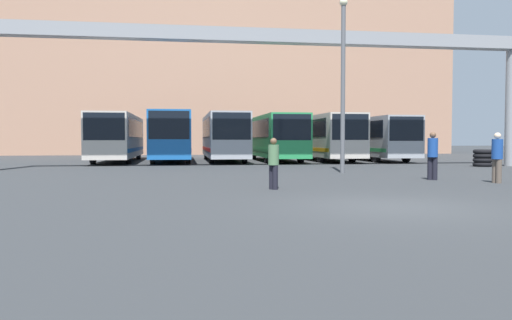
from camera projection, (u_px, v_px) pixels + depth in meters
The scene contains 14 objects.
ground_plane at pixel (392, 207), 11.26m from camera, with size 200.00×200.00×0.00m, color #2D3033.
building_backdrop at pixel (224, 75), 55.23m from camera, with size 47.57×12.00×17.38m.
overhead_gantry at pixel (271, 52), 26.22m from camera, with size 28.35×0.80×7.29m.
bus_slot_0 at pixel (118, 135), 34.10m from camera, with size 2.51×12.27×3.14m.
bus_slot_1 at pixel (171, 134), 34.67m from camera, with size 2.56×12.34×3.27m.
bus_slot_2 at pixel (224, 135), 34.73m from camera, with size 2.48×11.40×3.20m.
bus_slot_3 at pixel (275, 135), 34.99m from camera, with size 2.55×10.83×3.13m.
bus_slot_4 at pixel (322, 135), 36.27m from camera, with size 2.53×12.35×3.17m.
bus_slot_5 at pixel (375, 136), 35.78m from camera, with size 2.44×10.26×3.03m.
pedestrian_near_left at pixel (274, 162), 15.16m from camera, with size 0.33×0.33×1.57m.
pedestrian_mid_right at pixel (497, 156), 17.38m from camera, with size 0.37×0.37×1.76m.
pedestrian_near_right at pixel (433, 154), 18.71m from camera, with size 0.38×0.38×1.81m.
tire_stack at pixel (483, 158), 27.93m from camera, with size 1.04×1.04×0.96m.
lamp_post at pixel (343, 78), 22.50m from camera, with size 0.36×0.36×7.86m.
Camera 1 is at (-4.71, -10.63, 1.53)m, focal length 35.00 mm.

